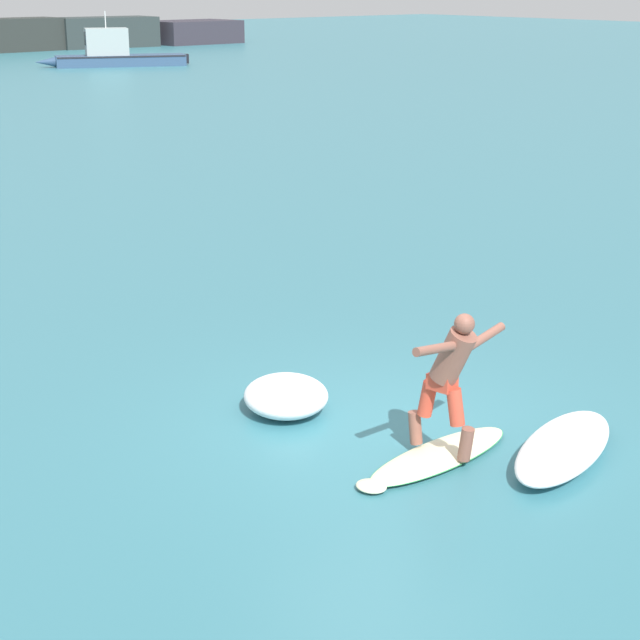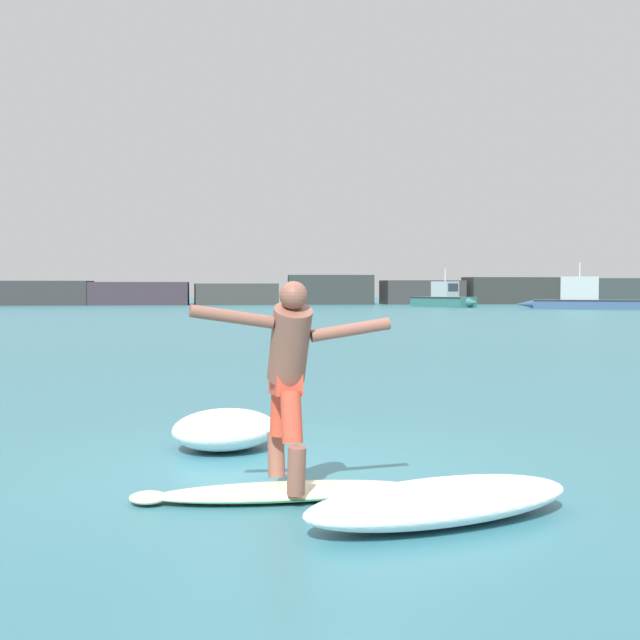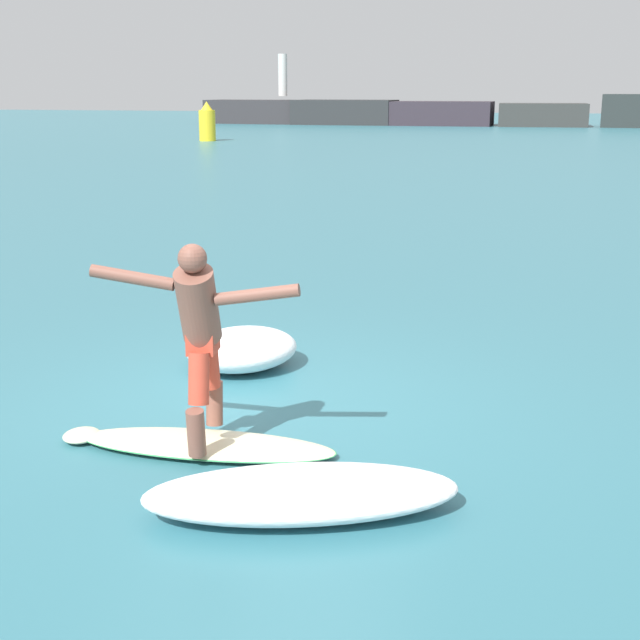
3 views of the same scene
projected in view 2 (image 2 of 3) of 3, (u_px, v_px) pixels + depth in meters
ground_plane at (285, 471)px, 7.54m from camera, size 200.00×200.00×0.00m
rock_jetty_breakwater at (311, 292)px, 69.83m from camera, size 66.30×4.68×5.28m
surfboard at (281, 492)px, 6.59m from camera, size 2.16×0.73×0.22m
surfer at (289, 368)px, 6.47m from camera, size 1.47×0.80×1.52m
fishing_boat_near_jetty at (585, 299)px, 56.20m from camera, size 7.98×4.41×2.96m
small_boat_offshore at (445, 299)px, 61.51m from camera, size 4.01×5.06×2.67m
wave_foam_at_tail at (441, 502)px, 5.91m from camera, size 2.15×1.40×0.28m
wave_foam_at_nose at (225, 429)px, 8.52m from camera, size 1.41×1.46×0.38m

